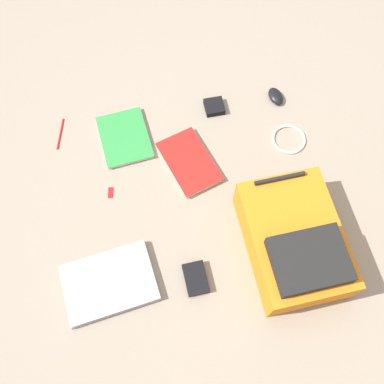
{
  "coord_description": "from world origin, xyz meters",
  "views": [
    {
      "loc": [
        -0.18,
        -0.63,
        1.56
      ],
      "look_at": [
        -0.01,
        0.03,
        0.02
      ],
      "focal_mm": 40.41,
      "sensor_mm": 36.0,
      "label": 1
    }
  ],
  "objects_px": {
    "power_brick": "(196,278)",
    "usb_stick": "(110,192)",
    "book_manual": "(189,162)",
    "earbud_pouch": "(214,107)",
    "book_red": "(125,138)",
    "backpack": "(294,242)",
    "cable_coil": "(289,139)",
    "computer_mouse": "(276,96)",
    "pen_black": "(60,134)",
    "laptop": "(109,283)"
  },
  "relations": [
    {
      "from": "pen_black",
      "to": "usb_stick",
      "type": "distance_m",
      "value": 0.36
    },
    {
      "from": "laptop",
      "to": "pen_black",
      "type": "distance_m",
      "value": 0.68
    },
    {
      "from": "power_brick",
      "to": "usb_stick",
      "type": "xyz_separation_m",
      "value": [
        -0.24,
        0.42,
        -0.01
      ]
    },
    {
      "from": "pen_black",
      "to": "usb_stick",
      "type": "relative_size",
      "value": 3.32
    },
    {
      "from": "laptop",
      "to": "earbud_pouch",
      "type": "xyz_separation_m",
      "value": [
        0.57,
        0.64,
        -0.0
      ]
    },
    {
      "from": "backpack",
      "to": "usb_stick",
      "type": "xyz_separation_m",
      "value": [
        -0.61,
        0.39,
        -0.08
      ]
    },
    {
      "from": "laptop",
      "to": "power_brick",
      "type": "distance_m",
      "value": 0.31
    },
    {
      "from": "computer_mouse",
      "to": "usb_stick",
      "type": "relative_size",
      "value": 2.04
    },
    {
      "from": "book_red",
      "to": "power_brick",
      "type": "bearing_deg",
      "value": -78.17
    },
    {
      "from": "cable_coil",
      "to": "usb_stick",
      "type": "relative_size",
      "value": 3.16
    },
    {
      "from": "usb_stick",
      "to": "backpack",
      "type": "bearing_deg",
      "value": -33.09
    },
    {
      "from": "usb_stick",
      "to": "cable_coil",
      "type": "bearing_deg",
      "value": 3.92
    },
    {
      "from": "laptop",
      "to": "usb_stick",
      "type": "bearing_deg",
      "value": 79.64
    },
    {
      "from": "computer_mouse",
      "to": "power_brick",
      "type": "xyz_separation_m",
      "value": [
        -0.54,
        -0.68,
        -0.0
      ]
    },
    {
      "from": "book_red",
      "to": "power_brick",
      "type": "distance_m",
      "value": 0.66
    },
    {
      "from": "backpack",
      "to": "book_red",
      "type": "relative_size",
      "value": 1.8
    },
    {
      "from": "computer_mouse",
      "to": "pen_black",
      "type": "xyz_separation_m",
      "value": [
        -0.93,
        0.05,
        -0.01
      ]
    },
    {
      "from": "earbud_pouch",
      "to": "cable_coil",
      "type": "bearing_deg",
      "value": -41.51
    },
    {
      "from": "computer_mouse",
      "to": "usb_stick",
      "type": "height_order",
      "value": "computer_mouse"
    },
    {
      "from": "cable_coil",
      "to": "power_brick",
      "type": "distance_m",
      "value": 0.71
    },
    {
      "from": "laptop",
      "to": "computer_mouse",
      "type": "relative_size",
      "value": 3.7
    },
    {
      "from": "book_manual",
      "to": "usb_stick",
      "type": "bearing_deg",
      "value": -171.62
    },
    {
      "from": "backpack",
      "to": "usb_stick",
      "type": "height_order",
      "value": "backpack"
    },
    {
      "from": "earbud_pouch",
      "to": "usb_stick",
      "type": "relative_size",
      "value": 1.8
    },
    {
      "from": "book_red",
      "to": "power_brick",
      "type": "relative_size",
      "value": 2.24
    },
    {
      "from": "backpack",
      "to": "cable_coil",
      "type": "relative_size",
      "value": 3.29
    },
    {
      "from": "power_brick",
      "to": "pen_black",
      "type": "height_order",
      "value": "power_brick"
    },
    {
      "from": "laptop",
      "to": "pen_black",
      "type": "xyz_separation_m",
      "value": [
        -0.09,
        0.68,
        -0.01
      ]
    },
    {
      "from": "cable_coil",
      "to": "earbud_pouch",
      "type": "distance_m",
      "value": 0.35
    },
    {
      "from": "backpack",
      "to": "power_brick",
      "type": "distance_m",
      "value": 0.38
    },
    {
      "from": "laptop",
      "to": "pen_black",
      "type": "bearing_deg",
      "value": 97.65
    },
    {
      "from": "book_manual",
      "to": "cable_coil",
      "type": "height_order",
      "value": "book_manual"
    },
    {
      "from": "earbud_pouch",
      "to": "pen_black",
      "type": "bearing_deg",
      "value": 176.65
    },
    {
      "from": "book_red",
      "to": "earbud_pouch",
      "type": "relative_size",
      "value": 3.2
    },
    {
      "from": "pen_black",
      "to": "earbud_pouch",
      "type": "height_order",
      "value": "earbud_pouch"
    },
    {
      "from": "backpack",
      "to": "power_brick",
      "type": "xyz_separation_m",
      "value": [
        -0.37,
        -0.02,
        -0.07
      ]
    },
    {
      "from": "power_brick",
      "to": "usb_stick",
      "type": "distance_m",
      "value": 0.48
    },
    {
      "from": "computer_mouse",
      "to": "earbud_pouch",
      "type": "bearing_deg",
      "value": 172.1
    },
    {
      "from": "pen_black",
      "to": "cable_coil",
      "type": "bearing_deg",
      "value": -16.23
    },
    {
      "from": "book_red",
      "to": "cable_coil",
      "type": "distance_m",
      "value": 0.69
    },
    {
      "from": "computer_mouse",
      "to": "backpack",
      "type": "bearing_deg",
      "value": -109.13
    },
    {
      "from": "book_manual",
      "to": "earbud_pouch",
      "type": "bearing_deg",
      "value": 53.52
    },
    {
      "from": "earbud_pouch",
      "to": "backpack",
      "type": "bearing_deg",
      "value": -81.54
    },
    {
      "from": "laptop",
      "to": "book_manual",
      "type": "relative_size",
      "value": 1.1
    },
    {
      "from": "book_manual",
      "to": "computer_mouse",
      "type": "relative_size",
      "value": 3.37
    },
    {
      "from": "book_red",
      "to": "book_manual",
      "type": "height_order",
      "value": "book_manual"
    },
    {
      "from": "cable_coil",
      "to": "book_manual",
      "type": "bearing_deg",
      "value": -179.58
    },
    {
      "from": "pen_black",
      "to": "power_brick",
      "type": "bearing_deg",
      "value": -61.89
    },
    {
      "from": "book_manual",
      "to": "backpack",
      "type": "bearing_deg",
      "value": -58.46
    },
    {
      "from": "cable_coil",
      "to": "computer_mouse",
      "type": "bearing_deg",
      "value": 86.33
    }
  ]
}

